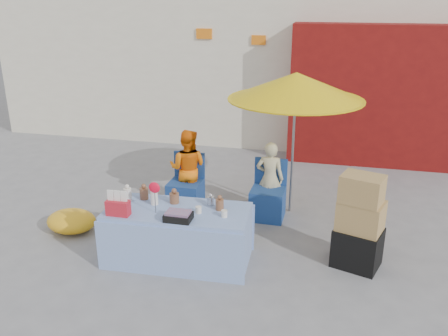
% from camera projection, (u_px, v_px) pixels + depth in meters
% --- Properties ---
extents(ground, '(80.00, 80.00, 0.00)m').
position_uv_depth(ground, '(204.00, 259.00, 5.89)').
color(ground, slate).
rests_on(ground, ground).
extents(market_table, '(1.79, 0.89, 1.07)m').
position_uv_depth(market_table, '(178.00, 234.00, 5.77)').
color(market_table, '#819BCF').
rests_on(market_table, ground).
extents(chair_left, '(0.49, 0.48, 0.85)m').
position_uv_depth(chair_left, '(186.00, 193.00, 7.17)').
color(chair_left, navy).
rests_on(chair_left, ground).
extents(chair_right, '(0.49, 0.48, 0.85)m').
position_uv_depth(chair_right, '(268.00, 201.00, 6.90)').
color(chair_right, navy).
rests_on(chair_right, ground).
extents(vendor_orange, '(0.60, 0.47, 1.22)m').
position_uv_depth(vendor_orange, '(188.00, 169.00, 7.17)').
color(vendor_orange, orange).
rests_on(vendor_orange, ground).
extents(vendor_beige, '(0.41, 0.28, 1.11)m').
position_uv_depth(vendor_beige, '(270.00, 179.00, 6.92)').
color(vendor_beige, '#C5BA8B').
rests_on(vendor_beige, ground).
extents(umbrella, '(1.90, 1.90, 2.09)m').
position_uv_depth(umbrella, '(296.00, 87.00, 6.53)').
color(umbrella, gray).
rests_on(umbrella, ground).
extents(box_stack, '(0.64, 0.58, 1.17)m').
position_uv_depth(box_stack, '(359.00, 225.00, 5.57)').
color(box_stack, black).
rests_on(box_stack, ground).
extents(tarp_bundle, '(0.75, 0.63, 0.31)m').
position_uv_depth(tarp_bundle, '(71.00, 221.00, 6.52)').
color(tarp_bundle, gold).
rests_on(tarp_bundle, ground).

